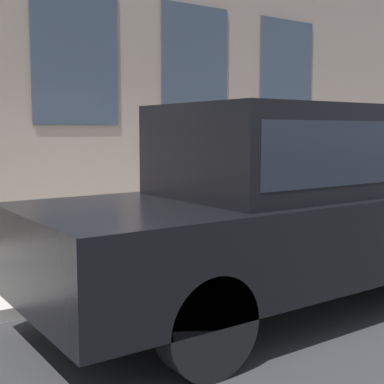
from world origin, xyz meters
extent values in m
plane|color=#2D2D30|center=(0.00, 0.00, 0.00)|extent=(80.00, 80.00, 0.00)
cube|color=#B2ADA3|center=(1.49, 0.00, 0.06)|extent=(2.97, 60.00, 0.13)
cube|color=#2D3847|center=(2.95, -4.44, 2.87)|extent=(0.03, 1.39, 2.07)
cube|color=#2D3847|center=(2.95, -2.22, 2.87)|extent=(0.03, 1.39, 2.07)
cube|color=#2D3847|center=(2.95, 0.00, 2.87)|extent=(0.03, 1.39, 2.07)
cylinder|color=gray|center=(0.64, -0.40, 0.15)|extent=(0.34, 0.34, 0.04)
cylinder|color=gray|center=(0.64, -0.40, 0.48)|extent=(0.25, 0.25, 0.71)
sphere|color=slate|center=(0.64, -0.40, 0.84)|extent=(0.26, 0.26, 0.26)
cylinder|color=black|center=(0.64, -0.40, 0.91)|extent=(0.09, 0.09, 0.10)
cylinder|color=gray|center=(0.64, -0.58, 0.57)|extent=(0.09, 0.10, 0.09)
cylinder|color=gray|center=(0.64, -0.23, 0.57)|extent=(0.09, 0.10, 0.09)
cylinder|color=#998466|center=(1.04, -1.01, 0.52)|extent=(0.11, 0.11, 0.78)
cylinder|color=#998466|center=(1.21, -1.01, 0.52)|extent=(0.11, 0.11, 0.78)
cube|color=red|center=(1.12, -1.01, 1.21)|extent=(0.21, 0.15, 0.59)
cylinder|color=red|center=(0.97, -1.01, 1.22)|extent=(0.09, 0.09, 0.56)
cylinder|color=red|center=(1.28, -1.01, 1.22)|extent=(0.09, 0.09, 0.56)
sphere|color=beige|center=(1.12, -1.01, 1.63)|extent=(0.26, 0.26, 0.26)
cylinder|color=black|center=(-1.91, 1.11, 0.38)|extent=(0.24, 0.76, 0.76)
cylinder|color=black|center=(-0.31, 1.11, 0.38)|extent=(0.24, 0.76, 0.76)
cylinder|color=black|center=(-0.31, -2.19, 0.38)|extent=(0.24, 0.76, 0.76)
cube|color=black|center=(-1.11, -0.54, 0.76)|extent=(1.84, 5.32, 0.76)
cube|color=black|center=(-1.11, -0.54, 1.56)|extent=(1.62, 2.56, 0.84)
cube|color=#1E232D|center=(-1.11, -0.54, 1.56)|extent=(1.63, 2.35, 0.54)
camera|label=1|loc=(-4.84, 3.28, 1.75)|focal=50.00mm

